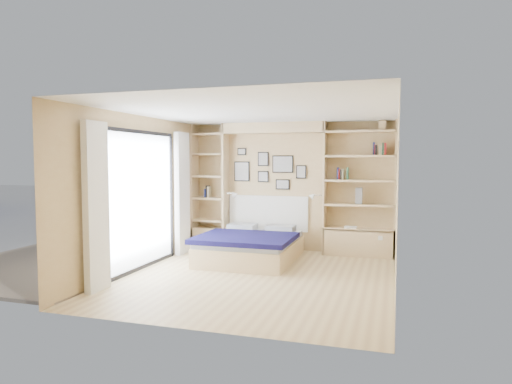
% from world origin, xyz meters
% --- Properties ---
extents(ground, '(4.50, 4.50, 0.00)m').
position_xyz_m(ground, '(0.00, 0.00, 0.00)').
color(ground, '#D3BA82').
rests_on(ground, ground).
extents(room_shell, '(4.50, 4.50, 4.50)m').
position_xyz_m(room_shell, '(-0.39, 1.52, 1.08)').
color(room_shell, tan).
rests_on(room_shell, ground).
extents(bed, '(1.62, 2.13, 1.07)m').
position_xyz_m(bed, '(-0.45, 1.12, 0.27)').
color(bed, '#D2BB83').
rests_on(bed, ground).
extents(photo_gallery, '(1.48, 0.02, 0.82)m').
position_xyz_m(photo_gallery, '(-0.45, 2.22, 1.60)').
color(photo_gallery, black).
rests_on(photo_gallery, ground).
extents(reading_lamps, '(1.92, 0.12, 0.15)m').
position_xyz_m(reading_lamps, '(-0.30, 2.00, 1.10)').
color(reading_lamps, silver).
rests_on(reading_lamps, ground).
extents(shelf_decor, '(3.57, 0.23, 2.03)m').
position_xyz_m(shelf_decor, '(1.09, 2.07, 1.69)').
color(shelf_decor, '#A51E1E').
rests_on(shelf_decor, ground).
extents(deck, '(3.20, 4.00, 0.05)m').
position_xyz_m(deck, '(-3.60, 0.00, 0.00)').
color(deck, '#756656').
rests_on(deck, ground).
extents(deck_chair, '(0.70, 0.97, 0.89)m').
position_xyz_m(deck_chair, '(-2.70, 1.10, 0.43)').
color(deck_chair, tan).
rests_on(deck_chair, ground).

